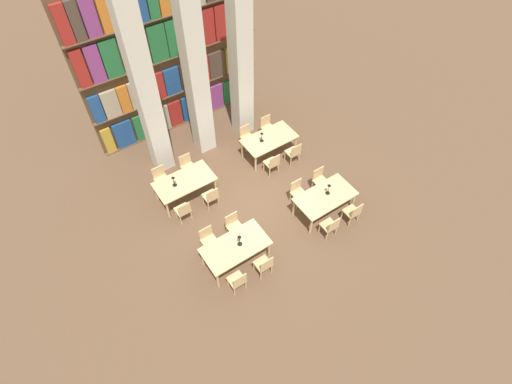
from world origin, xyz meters
TOP-DOWN VIEW (x-y plane):
  - ground_plane at (0.00, 0.00)m, footprint 40.00×40.00m
  - bookshelf_bank at (0.02, 4.73)m, footprint 6.28×0.35m
  - pillar_left at (-1.62, 3.13)m, footprint 0.59×0.59m
  - pillar_center at (0.00, 3.13)m, footprint 0.59×0.59m
  - pillar_right at (1.62, 3.13)m, footprint 0.59×0.59m
  - reading_table_0 at (-1.55, -1.44)m, footprint 1.83×0.99m
  - chair_0 at (-1.99, -2.22)m, footprint 0.42×0.40m
  - chair_1 at (-1.99, -0.66)m, footprint 0.42×0.40m
  - chair_2 at (-1.14, -2.22)m, footprint 0.42×0.40m
  - chair_3 at (-1.14, -0.66)m, footprint 0.42×0.40m
  - desk_lamp_0 at (-1.43, -1.46)m, footprint 0.14×0.14m
  - reading_table_1 at (1.60, -1.49)m, footprint 1.83×0.99m
  - chair_4 at (1.18, -2.26)m, footprint 0.42×0.40m
  - chair_5 at (1.18, -0.71)m, footprint 0.42×0.40m
  - chair_6 at (2.07, -2.26)m, footprint 0.42×0.40m
  - chair_7 at (2.07, -0.71)m, footprint 0.42×0.40m
  - desk_lamp_1 at (1.73, -1.44)m, footprint 0.14×0.14m
  - reading_table_2 at (-1.62, 1.41)m, footprint 1.83×0.99m
  - chair_8 at (-2.11, 0.63)m, footprint 0.42×0.40m
  - chair_9 at (-2.11, 2.19)m, footprint 0.42×0.40m
  - chair_10 at (-1.15, 0.63)m, footprint 0.42×0.40m
  - chair_11 at (-1.15, 2.19)m, footprint 0.42×0.40m
  - desk_lamp_2 at (-1.94, 1.42)m, footprint 0.14×0.14m
  - reading_table_3 at (1.65, 1.50)m, footprint 1.83×0.99m
  - chair_12 at (1.24, 0.72)m, footprint 0.42×0.40m
  - chair_13 at (1.24, 2.28)m, footprint 0.42×0.40m
  - chair_14 at (2.12, 0.72)m, footprint 0.42×0.40m
  - chair_15 at (2.12, 2.28)m, footprint 0.42×0.40m
  - desk_lamp_3 at (1.36, 1.53)m, footprint 0.14×0.14m

SIDE VIEW (x-z plane):
  - ground_plane at x=0.00m, z-range 0.00..0.00m
  - chair_0 at x=-1.99m, z-range 0.03..0.89m
  - chair_1 at x=-1.99m, z-range 0.03..0.89m
  - chair_2 at x=-1.14m, z-range 0.03..0.89m
  - chair_3 at x=-1.14m, z-range 0.03..0.89m
  - chair_4 at x=1.18m, z-range 0.03..0.89m
  - chair_5 at x=1.18m, z-range 0.03..0.89m
  - chair_6 at x=2.07m, z-range 0.03..0.89m
  - chair_7 at x=2.07m, z-range 0.03..0.89m
  - chair_8 at x=-2.11m, z-range 0.03..0.89m
  - chair_9 at x=-2.11m, z-range 0.03..0.89m
  - chair_10 at x=-1.15m, z-range 0.03..0.89m
  - chair_11 at x=-1.15m, z-range 0.03..0.89m
  - chair_12 at x=1.24m, z-range 0.03..0.89m
  - chair_13 at x=1.24m, z-range 0.03..0.89m
  - chair_14 at x=2.12m, z-range 0.03..0.89m
  - chair_15 at x=2.12m, z-range 0.03..0.89m
  - reading_table_0 at x=-1.55m, z-range 0.30..1.05m
  - reading_table_1 at x=1.60m, z-range 0.30..1.05m
  - reading_table_2 at x=-1.62m, z-range 0.30..1.05m
  - reading_table_3 at x=1.65m, z-range 0.30..1.05m
  - desk_lamp_3 at x=1.36m, z-range 0.82..1.21m
  - desk_lamp_2 at x=-1.94m, z-range 0.82..1.23m
  - desk_lamp_1 at x=1.73m, z-range 0.82..1.24m
  - desk_lamp_0 at x=-1.43m, z-range 0.82..1.24m
  - bookshelf_bank at x=0.02m, z-range -0.05..5.45m
  - pillar_left at x=-1.62m, z-range 0.00..6.00m
  - pillar_center at x=0.00m, z-range 0.00..6.00m
  - pillar_right at x=1.62m, z-range 0.00..6.00m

